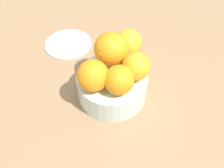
{
  "coord_description": "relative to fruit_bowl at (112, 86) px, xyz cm",
  "views": [
    {
      "loc": [
        1.19,
        38.33,
        46.53
      ],
      "look_at": [
        0.0,
        0.0,
        3.56
      ],
      "focal_mm": 40.59,
      "sensor_mm": 36.0,
      "label": 1
    }
  ],
  "objects": [
    {
      "name": "ground_plane",
      "position": [
        0.0,
        0.0,
        -3.84
      ],
      "size": [
        110.0,
        110.0,
        2.0
      ],
      "primitive_type": "cube",
      "color": "#997551"
    },
    {
      "name": "fruit_bowl",
      "position": [
        0.0,
        0.0,
        0.0
      ],
      "size": [
        16.01,
        16.01,
        5.94
      ],
      "color": "silver",
      "rests_on": "ground_plane"
    },
    {
      "name": "orange_in_bowl_0",
      "position": [
        3.95,
        2.72,
        6.45
      ],
      "size": [
        6.71,
        6.71,
        6.71
      ],
      "primitive_type": "sphere",
      "color": "orange",
      "rests_on": "fruit_bowl"
    },
    {
      "name": "orange_in_bowl_1",
      "position": [
        0.42,
        -4.7,
        7.01
      ],
      "size": [
        7.84,
        7.84,
        7.84
      ],
      "primitive_type": "sphere",
      "color": "orange",
      "rests_on": "fruit_bowl"
    },
    {
      "name": "orange_in_bowl_2",
      "position": [
        -5.1,
        0.44,
        6.18
      ],
      "size": [
        6.17,
        6.17,
        6.17
      ],
      "primitive_type": "sphere",
      "color": "#F9A823",
      "rests_on": "fruit_bowl"
    },
    {
      "name": "orange_in_bowl_3",
      "position": [
        -1.3,
        3.89,
        6.23
      ],
      "size": [
        6.26,
        6.26,
        6.26
      ],
      "primitive_type": "sphere",
      "color": "orange",
      "rests_on": "fruit_bowl"
    },
    {
      "name": "orange_loose_0",
      "position": [
        -4.94,
        -14.88,
        0.71
      ],
      "size": [
        7.11,
        7.11,
        7.11
      ],
      "primitive_type": "sphere",
      "color": "yellow",
      "rests_on": "ground_plane"
    },
    {
      "name": "side_plate",
      "position": [
        11.91,
        -18.79,
        -2.44
      ],
      "size": [
        13.39,
        13.39,
        0.8
      ],
      "primitive_type": "cylinder",
      "color": "silver",
      "rests_on": "ground_plane"
    }
  ]
}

